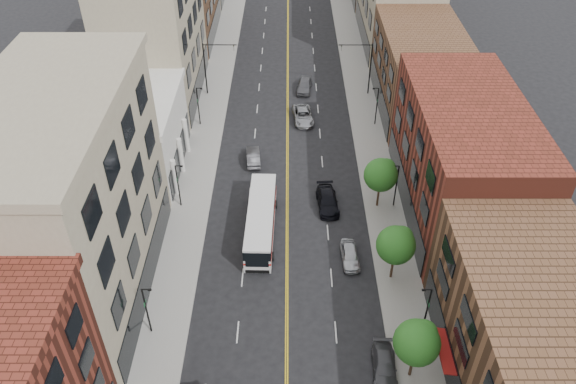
{
  "coord_description": "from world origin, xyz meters",
  "views": [
    {
      "loc": [
        0.14,
        -20.65,
        37.34
      ],
      "look_at": [
        0.09,
        20.07,
        5.0
      ],
      "focal_mm": 35.0,
      "sensor_mm": 36.0,
      "label": 1
    }
  ],
  "objects_px": {
    "car_parked_far": "(350,255)",
    "car_lane_behind": "(253,157)",
    "car_lane_c": "(304,85)",
    "car_parked_mid": "(384,366)",
    "car_lane_a": "(327,201)",
    "city_bus": "(261,219)",
    "car_lane_b": "(303,116)"
  },
  "relations": [
    {
      "from": "car_parked_far",
      "to": "car_lane_b",
      "type": "xyz_separation_m",
      "value": [
        -3.84,
        24.89,
        0.04
      ]
    },
    {
      "from": "city_bus",
      "to": "car_lane_b",
      "type": "relative_size",
      "value": 2.19
    },
    {
      "from": "car_parked_far",
      "to": "car_lane_behind",
      "type": "bearing_deg",
      "value": 118.96
    },
    {
      "from": "car_lane_behind",
      "to": "car_lane_c",
      "type": "relative_size",
      "value": 0.91
    },
    {
      "from": "car_lane_a",
      "to": "car_lane_b",
      "type": "relative_size",
      "value": 0.97
    },
    {
      "from": "car_lane_behind",
      "to": "car_lane_a",
      "type": "bearing_deg",
      "value": 129.75
    },
    {
      "from": "car_lane_behind",
      "to": "car_lane_b",
      "type": "relative_size",
      "value": 0.82
    },
    {
      "from": "car_lane_behind",
      "to": "city_bus",
      "type": "bearing_deg",
      "value": 91.01
    },
    {
      "from": "car_lane_behind",
      "to": "car_lane_a",
      "type": "relative_size",
      "value": 0.85
    },
    {
      "from": "car_parked_far",
      "to": "car_parked_mid",
      "type": "bearing_deg",
      "value": -84.91
    },
    {
      "from": "car_parked_mid",
      "to": "car_lane_behind",
      "type": "height_order",
      "value": "car_lane_behind"
    },
    {
      "from": "city_bus",
      "to": "car_lane_a",
      "type": "bearing_deg",
      "value": 32.23
    },
    {
      "from": "car_parked_mid",
      "to": "car_lane_behind",
      "type": "relative_size",
      "value": 1.03
    },
    {
      "from": "car_lane_c",
      "to": "car_parked_mid",
      "type": "bearing_deg",
      "value": -76.05
    },
    {
      "from": "car_parked_far",
      "to": "car_lane_b",
      "type": "bearing_deg",
      "value": 96.14
    },
    {
      "from": "car_lane_a",
      "to": "city_bus",
      "type": "bearing_deg",
      "value": -153.55
    },
    {
      "from": "car_parked_far",
      "to": "car_lane_a",
      "type": "xyz_separation_m",
      "value": [
        -1.65,
        7.83,
        0.04
      ]
    },
    {
      "from": "car_lane_c",
      "to": "city_bus",
      "type": "bearing_deg",
      "value": -92.02
    },
    {
      "from": "car_parked_far",
      "to": "car_lane_b",
      "type": "distance_m",
      "value": 25.18
    },
    {
      "from": "car_parked_mid",
      "to": "city_bus",
      "type": "bearing_deg",
      "value": 125.24
    },
    {
      "from": "car_parked_mid",
      "to": "car_lane_b",
      "type": "relative_size",
      "value": 0.84
    },
    {
      "from": "car_parked_far",
      "to": "car_lane_a",
      "type": "distance_m",
      "value": 8.0
    },
    {
      "from": "car_parked_mid",
      "to": "car_lane_a",
      "type": "distance_m",
      "value": 19.92
    },
    {
      "from": "car_lane_b",
      "to": "car_lane_c",
      "type": "relative_size",
      "value": 1.11
    },
    {
      "from": "car_parked_mid",
      "to": "car_lane_a",
      "type": "height_order",
      "value": "car_lane_a"
    },
    {
      "from": "city_bus",
      "to": "car_parked_far",
      "type": "distance_m",
      "value": 9.22
    },
    {
      "from": "car_parked_far",
      "to": "car_lane_behind",
      "type": "xyz_separation_m",
      "value": [
        -9.71,
        15.79,
        0.01
      ]
    },
    {
      "from": "car_lane_b",
      "to": "car_lane_c",
      "type": "bearing_deg",
      "value": 81.64
    },
    {
      "from": "city_bus",
      "to": "car_lane_behind",
      "type": "bearing_deg",
      "value": 97.93
    },
    {
      "from": "car_parked_mid",
      "to": "car_parked_far",
      "type": "bearing_deg",
      "value": 100.58
    },
    {
      "from": "city_bus",
      "to": "car_parked_mid",
      "type": "distance_m",
      "value": 18.57
    },
    {
      "from": "car_parked_far",
      "to": "car_lane_behind",
      "type": "height_order",
      "value": "car_lane_behind"
    }
  ]
}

